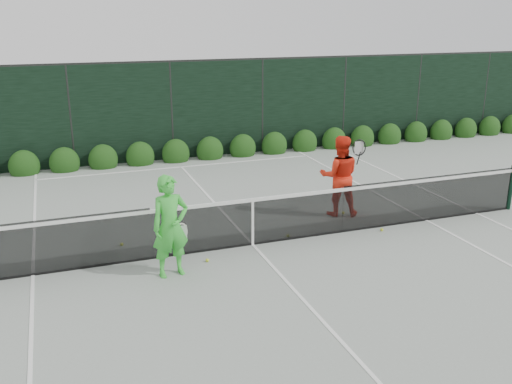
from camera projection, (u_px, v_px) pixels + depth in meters
name	position (u px, v px, depth m)	size (l,w,h in m)	color
ground	(253.00, 245.00, 11.37)	(80.00, 80.00, 0.00)	gray
tennis_net	(251.00, 220.00, 11.21)	(12.90, 0.10, 1.07)	black
player_woman	(170.00, 226.00, 9.83)	(0.72, 0.54, 1.82)	green
player_man	(339.00, 176.00, 12.82)	(1.08, 0.96, 1.84)	red
court_lines	(253.00, 245.00, 11.37)	(11.03, 23.83, 0.01)	white
windscreen_fence	(313.00, 217.00, 8.49)	(32.00, 21.07, 3.06)	black
hedge_row	(176.00, 154.00, 17.72)	(31.66, 0.65, 0.94)	#113B10
tennis_balls	(273.00, 235.00, 11.77)	(5.36, 1.56, 0.07)	#CFDE31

